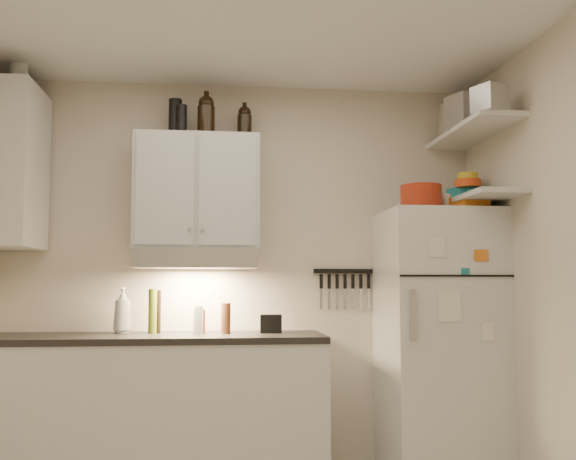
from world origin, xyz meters
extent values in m
cube|color=beige|center=(0.00, 1.51, 1.30)|extent=(3.20, 0.02, 2.60)
cube|color=silver|center=(-0.55, 1.20, 0.44)|extent=(2.10, 0.60, 0.88)
cube|color=black|center=(-0.55, 1.20, 0.90)|extent=(2.10, 0.62, 0.04)
cube|color=silver|center=(-0.30, 1.33, 1.83)|extent=(0.80, 0.33, 0.75)
cube|color=silver|center=(-1.44, 1.20, 1.95)|extent=(0.33, 0.55, 1.00)
cube|color=silver|center=(-0.30, 1.27, 1.39)|extent=(0.76, 0.46, 0.12)
cube|color=silver|center=(1.25, 1.16, 0.85)|extent=(0.70, 0.68, 1.70)
cube|color=silver|center=(1.45, 1.02, 2.20)|extent=(0.30, 0.95, 0.03)
cube|color=silver|center=(1.45, 1.02, 1.76)|extent=(0.30, 0.95, 0.03)
cube|color=black|center=(0.70, 1.49, 1.32)|extent=(0.42, 0.02, 0.03)
cylinder|color=maroon|center=(1.10, 1.02, 1.77)|extent=(0.33, 0.33, 0.15)
cube|color=orange|center=(1.40, 0.99, 1.74)|extent=(0.22, 0.26, 0.08)
cylinder|color=silver|center=(1.29, 1.08, 1.75)|extent=(0.07, 0.07, 0.11)
cylinder|color=silver|center=(1.47, 1.27, 2.33)|extent=(0.39, 0.39, 0.22)
cube|color=#AAAAAD|center=(1.40, 0.98, 2.32)|extent=(0.25, 0.24, 0.20)
cube|color=#AAAAAD|center=(1.39, 0.62, 2.29)|extent=(0.21, 0.21, 0.16)
cylinder|color=#16737A|center=(1.46, 1.22, 1.82)|extent=(0.22, 0.22, 0.09)
cylinder|color=#F04916|center=(1.46, 1.15, 1.89)|extent=(0.17, 0.17, 0.05)
cylinder|color=gold|center=(1.46, 1.15, 1.93)|extent=(0.13, 0.13, 0.04)
cylinder|color=#16737A|center=(1.52, 1.02, 1.80)|extent=(0.24, 0.24, 0.05)
cylinder|color=black|center=(-0.41, 1.29, 2.30)|extent=(0.09, 0.09, 0.20)
cylinder|color=black|center=(-0.45, 1.35, 2.33)|extent=(0.11, 0.11, 0.25)
cylinder|color=silver|center=(-1.41, 1.20, 2.52)|extent=(0.13, 0.13, 0.15)
imported|color=silver|center=(-0.76, 1.33, 1.08)|extent=(0.13, 0.13, 0.32)
cylinder|color=brown|center=(-0.11, 1.23, 1.02)|extent=(0.06, 0.06, 0.19)
cylinder|color=#586B1A|center=(-0.57, 1.27, 1.06)|extent=(0.06, 0.06, 0.28)
cylinder|color=black|center=(-0.55, 1.30, 1.06)|extent=(0.07, 0.07, 0.27)
cylinder|color=silver|center=(-0.28, 1.23, 1.01)|extent=(0.07, 0.07, 0.17)
cylinder|color=maroon|center=(-0.27, 1.28, 0.99)|extent=(0.08, 0.08, 0.15)
cube|color=black|center=(0.18, 1.26, 0.98)|extent=(0.14, 0.10, 0.12)
camera|label=1|loc=(-0.15, -2.86, 1.23)|focal=40.00mm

